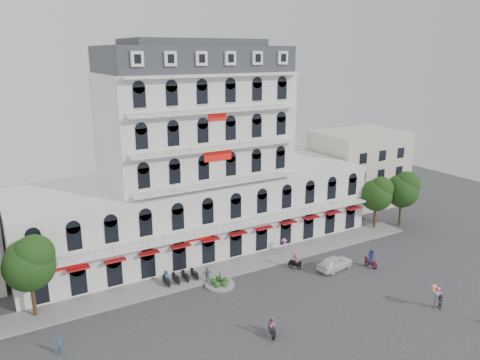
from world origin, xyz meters
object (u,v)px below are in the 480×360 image
Objects in this scene: parked_car at (335,263)px; rider_center at (295,260)px; rider_east at (371,258)px; balloon_vendor at (438,297)px; rider_southwest at (272,326)px.

parked_car is 2.23× the size of rider_center.
rider_east is 10.00m from balloon_vendor.
rider_east is 1.11× the size of rider_center.
rider_center is (-7.85, 4.22, -0.09)m from rider_east.
rider_center is at bearing 115.54° from balloon_vendor.
balloon_vendor is at bearing -174.14° from parked_car.
rider_east is at bearing -51.41° from rider_southwest.
balloon_vendor is (-1.09, -9.94, 0.07)m from rider_east.
rider_southwest is at bearing -71.83° from rider_center.
rider_east is at bearing 34.92° from rider_center.
parked_car is 12.04m from balloon_vendor.
rider_east is (3.96, -1.74, 0.40)m from parked_car.
rider_center reaches higher than parked_car.
rider_center is 15.69m from balloon_vendor.
parked_car is 2.42× the size of rider_southwest.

